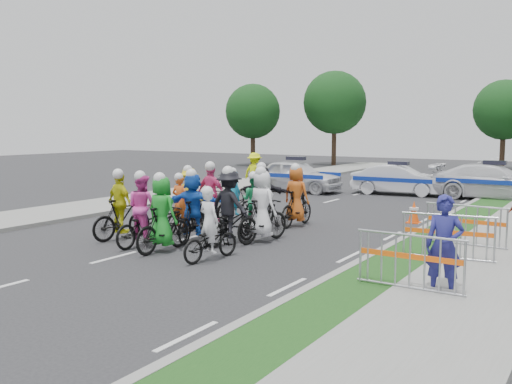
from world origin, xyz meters
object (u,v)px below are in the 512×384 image
Objects in this scene: rider_9 at (212,202)px; police_car_0 at (296,176)px; rider_10 at (190,202)px; barrier_0 at (410,265)px; rider_11 at (263,200)px; cone_0 at (414,212)px; rider_12 at (234,202)px; police_car_1 at (398,180)px; rider_1 at (163,221)px; rider_7 at (262,213)px; tree_4 at (504,110)px; rider_2 at (143,218)px; police_car_2 at (494,182)px; tree_3 at (335,103)px; marshal_hiviz at (255,172)px; barrier_1 at (448,239)px; rider_5 at (194,211)px; parked_bike at (220,183)px; tree_0 at (253,111)px; rider_4 at (230,214)px; spectator_0 at (444,246)px; rider_6 at (181,212)px; rider_8 at (255,210)px; rider_3 at (121,212)px; rider_0 at (210,236)px.

rider_9 is 10.14m from police_car_0.
barrier_0 is at bearing 143.57° from rider_10.
cone_0 is (3.71, 3.09, -0.48)m from rider_11.
rider_12 is 9.91m from police_car_1.
police_car_0 is at bearing -92.51° from rider_10.
police_car_1 is at bearing -92.60° from rider_1.
rider_7 is at bearing 151.36° from rider_10.
rider_1 is at bearing -94.29° from tree_4.
rider_1 is at bearing 165.95° from rider_2.
rider_10 is 2.24m from rider_11.
police_car_1 is 0.80× the size of police_car_2.
rider_10 is at bearing -74.35° from tree_3.
barrier_0 is at bearing 140.09° from marshal_hiviz.
barrier_1 is at bearing -161.23° from rider_2.
rider_2 is 0.97× the size of barrier_1.
rider_5 is (-0.19, 1.43, 0.06)m from rider_1.
rider_10 is 0.96× the size of barrier_1.
rider_9 is 0.40× the size of police_car_2.
police_car_0 reaches higher than cone_0.
cone_0 is at bearing -151.41° from rider_11.
rider_2 is 3.07m from rider_7.
police_car_1 is at bearing -36.22° from parked_bike.
tree_3 is at bearing 41.32° from police_car_2.
marshal_hiviz is (-6.39, 9.73, 0.14)m from rider_7.
police_car_1 is at bearing -38.41° from tree_0.
rider_4 reaches higher than spectator_0.
rider_10 reaches higher than barrier_1.
tree_3 is at bearing -71.42° from rider_1.
rider_9 is 9.60m from marshal_hiviz.
tree_4 is (3.75, 30.66, 3.61)m from rider_6.
rider_12 reaches higher than parked_bike.
rider_8 is 2.32m from rider_10.
marshal_hiviz is 0.29× the size of tree_4.
rider_2 is 0.97× the size of barrier_0.
rider_11 reaches higher than spectator_0.
police_car_1 is at bearing -97.53° from rider_8.
tree_3 is (-9.35, 29.47, 4.08)m from rider_5.
barrier_1 is at bearing -83.09° from tree_4.
rider_4 is at bearing -117.59° from cone_0.
rider_7 is (3.38, 1.73, 0.04)m from rider_3.
rider_3 reaches higher than parked_bike.
tree_3 reaches higher than parked_bike.
rider_6 is 0.95× the size of spectator_0.
police_car_0 is (-4.81, 10.84, -0.03)m from rider_7.
rider_0 is at bearing 177.78° from rider_1.
rider_9 is 0.27× the size of tree_3.
rider_8 is 28.19m from tree_0.
barrier_1 is (0.00, 2.75, 0.00)m from barrier_0.
barrier_0 is (5.14, -14.95, -0.11)m from police_car_1.
rider_10 reaches higher than rider_6.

